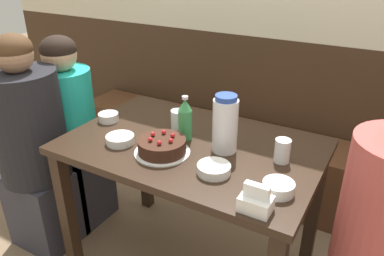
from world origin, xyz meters
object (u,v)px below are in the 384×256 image
(soju_bottle, at_px, (185,119))
(bowl_sauce_shallow, at_px, (108,117))
(bench_seat, at_px, (251,162))
(glass_tumbler_short, at_px, (282,151))
(person_teal_shirt, at_px, (34,151))
(bowl_rice_small, at_px, (120,139))
(person_pale_blue_shirt, at_px, (382,242))
(napkin_holder, at_px, (256,201))
(bowl_side_dish, at_px, (278,188))
(person_grey_tee, at_px, (72,140))
(bowl_soup_white, at_px, (214,169))
(glass_water_tall, at_px, (179,120))
(water_pitcher, at_px, (225,124))
(birthday_cake, at_px, (162,146))

(soju_bottle, relative_size, bowl_sauce_shallow, 2.07)
(bench_seat, xyz_separation_m, glass_tumbler_short, (0.41, -0.78, 0.58))
(soju_bottle, xyz_separation_m, person_teal_shirt, (-0.79, -0.25, -0.27))
(bowl_rice_small, bearing_deg, person_pale_blue_shirt, 7.64)
(napkin_holder, distance_m, person_pale_blue_shirt, 0.56)
(glass_tumbler_short, distance_m, person_teal_shirt, 1.29)
(napkin_holder, height_order, bowl_side_dish, napkin_holder)
(napkin_holder, height_order, person_grey_tee, person_grey_tee)
(bowl_side_dish, relative_size, person_pale_blue_shirt, 0.10)
(soju_bottle, xyz_separation_m, person_pale_blue_shirt, (0.89, -0.04, -0.30))
(bowl_side_dish, distance_m, glass_tumbler_short, 0.23)
(person_teal_shirt, height_order, person_pale_blue_shirt, person_teal_shirt)
(soju_bottle, distance_m, bowl_soup_white, 0.33)
(glass_tumbler_short, bearing_deg, bowl_side_dish, -75.29)
(napkin_holder, relative_size, glass_water_tall, 1.09)
(bowl_rice_small, height_order, person_teal_shirt, person_teal_shirt)
(bowl_rice_small, bearing_deg, person_teal_shirt, -173.39)
(water_pitcher, relative_size, bowl_side_dish, 2.21)
(bowl_side_dish, bearing_deg, bowl_rice_small, 178.90)
(birthday_cake, bearing_deg, napkin_holder, -19.12)
(bowl_rice_small, xyz_separation_m, bowl_sauce_shallow, (-0.21, 0.16, 0.00))
(napkin_holder, distance_m, person_teal_shirt, 1.29)
(birthday_cake, height_order, person_teal_shirt, person_teal_shirt)
(bench_seat, relative_size, person_teal_shirt, 2.24)
(soju_bottle, xyz_separation_m, glass_tumbler_short, (0.46, 0.02, -0.05))
(glass_water_tall, xyz_separation_m, glass_tumbler_short, (0.53, -0.04, 0.00))
(water_pitcher, distance_m, glass_tumbler_short, 0.26)
(bench_seat, xyz_separation_m, person_teal_shirt, (-0.84, -1.06, 0.37))
(water_pitcher, relative_size, napkin_holder, 2.36)
(glass_water_tall, bearing_deg, bowl_rice_small, -121.85)
(bench_seat, relative_size, glass_tumbler_short, 26.88)
(bowl_soup_white, xyz_separation_m, bowl_rice_small, (-0.49, 0.01, 0.00))
(soju_bottle, bearing_deg, birthday_cake, -96.18)
(water_pitcher, xyz_separation_m, bowl_rice_small, (-0.44, -0.18, -0.11))
(bowl_sauce_shallow, xyz_separation_m, glass_tumbler_short, (0.90, 0.05, 0.03))
(glass_tumbler_short, bearing_deg, soju_bottle, -177.43)
(bowl_soup_white, height_order, bowl_sauce_shallow, bowl_sauce_shallow)
(bench_seat, bearing_deg, bowl_sauce_shallow, -120.80)
(birthday_cake, distance_m, napkin_holder, 0.53)
(bowl_soup_white, xyz_separation_m, bowl_side_dish, (0.26, -0.00, 0.00))
(bowl_soup_white, relative_size, person_teal_shirt, 0.11)
(bowl_side_dish, height_order, glass_water_tall, glass_water_tall)
(bowl_sauce_shallow, relative_size, person_pale_blue_shirt, 0.09)
(person_pale_blue_shirt, xyz_separation_m, person_grey_tee, (-1.68, 0.05, -0.03))
(soju_bottle, bearing_deg, person_grey_tee, 179.20)
(bowl_rice_small, relative_size, bowl_side_dish, 1.10)
(soju_bottle, bearing_deg, glass_water_tall, 139.59)
(soju_bottle, relative_size, bowl_rice_small, 1.64)
(glass_water_tall, bearing_deg, person_teal_shirt, -155.92)
(napkin_holder, distance_m, glass_water_tall, 0.69)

